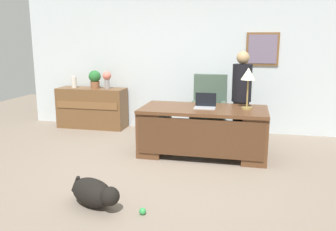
# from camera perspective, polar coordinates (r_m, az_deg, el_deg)

# --- Properties ---
(ground_plane) EXTENTS (12.00, 12.00, 0.00)m
(ground_plane) POSITION_cam_1_polar(r_m,az_deg,el_deg) (4.77, -0.83, -9.59)
(ground_plane) COLOR gray
(back_wall) EXTENTS (7.00, 0.16, 2.70)m
(back_wall) POSITION_cam_1_polar(r_m,az_deg,el_deg) (7.00, 4.32, 8.69)
(back_wall) COLOR silver
(back_wall) RESTS_ON ground_plane
(desk) EXTENTS (1.92, 0.95, 0.74)m
(desk) POSITION_cam_1_polar(r_m,az_deg,el_deg) (5.48, 5.68, -2.27)
(desk) COLOR brown
(desk) RESTS_ON ground_plane
(credenza) EXTENTS (1.39, 0.50, 0.81)m
(credenza) POSITION_cam_1_polar(r_m,az_deg,el_deg) (7.38, -12.17, 1.22)
(credenza) COLOR brown
(credenza) RESTS_ON ground_plane
(armchair) EXTENTS (0.60, 0.59, 1.15)m
(armchair) POSITION_cam_1_polar(r_m,az_deg,el_deg) (6.43, 6.63, 0.75)
(armchair) COLOR #475B4C
(armchair) RESTS_ON ground_plane
(person_standing) EXTENTS (0.32, 0.32, 1.59)m
(person_standing) POSITION_cam_1_polar(r_m,az_deg,el_deg) (6.02, 11.77, 2.78)
(person_standing) COLOR #262323
(person_standing) RESTS_ON ground_plane
(dog_lying) EXTENTS (0.69, 0.52, 0.30)m
(dog_lying) POSITION_cam_1_polar(r_m,az_deg,el_deg) (3.96, -11.82, -12.15)
(dog_lying) COLOR black
(dog_lying) RESTS_ON ground_plane
(laptop) EXTENTS (0.32, 0.22, 0.22)m
(laptop) POSITION_cam_1_polar(r_m,az_deg,el_deg) (5.43, 6.04, 1.82)
(laptop) COLOR #B2B5BA
(laptop) RESTS_ON desk
(desk_lamp) EXTENTS (0.22, 0.22, 0.62)m
(desk_lamp) POSITION_cam_1_polar(r_m,az_deg,el_deg) (5.40, 12.85, 6.17)
(desk_lamp) COLOR #9E8447
(desk_lamp) RESTS_ON desk
(vase_with_flowers) EXTENTS (0.17, 0.17, 0.35)m
(vase_with_flowers) POSITION_cam_1_polar(r_m,az_deg,el_deg) (7.15, -9.85, 6.00)
(vase_with_flowers) COLOR #979394
(vase_with_flowers) RESTS_ON credenza
(vase_empty) EXTENTS (0.10, 0.10, 0.23)m
(vase_empty) POSITION_cam_1_polar(r_m,az_deg,el_deg) (7.47, -14.95, 5.26)
(vase_empty) COLOR silver
(vase_empty) RESTS_ON credenza
(potted_plant) EXTENTS (0.24, 0.24, 0.36)m
(potted_plant) POSITION_cam_1_polar(r_m,az_deg,el_deg) (7.25, -11.76, 5.88)
(potted_plant) COLOR brown
(potted_plant) RESTS_ON credenza
(dog_toy_ball) EXTENTS (0.07, 0.07, 0.07)m
(dog_toy_ball) POSITION_cam_1_polar(r_m,az_deg,el_deg) (3.77, -4.13, -15.19)
(dog_toy_ball) COLOR green
(dog_toy_ball) RESTS_ON ground_plane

